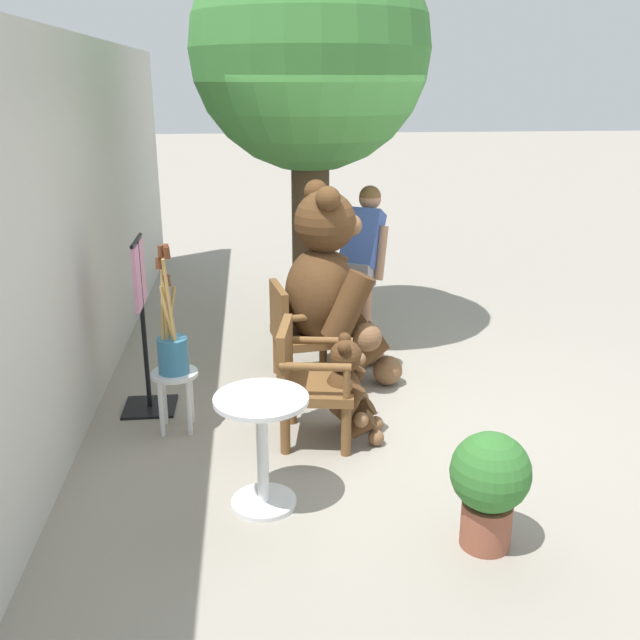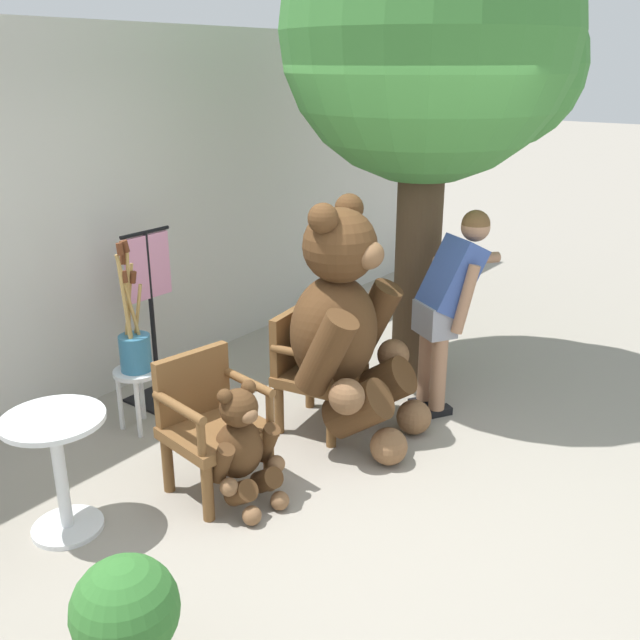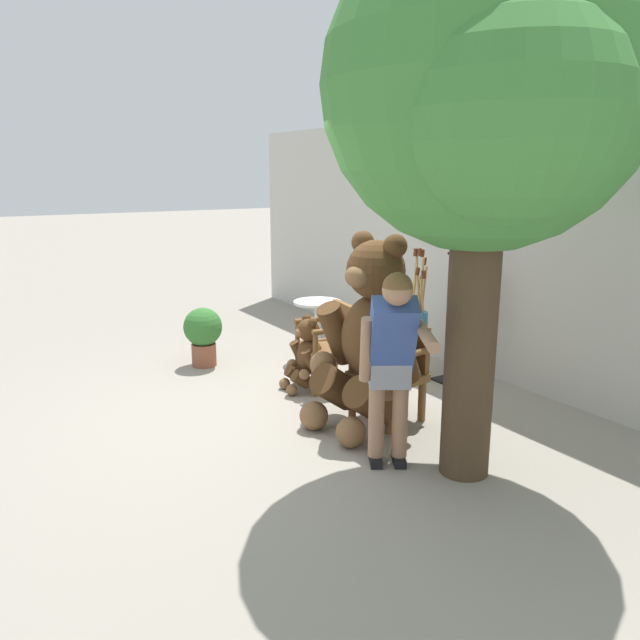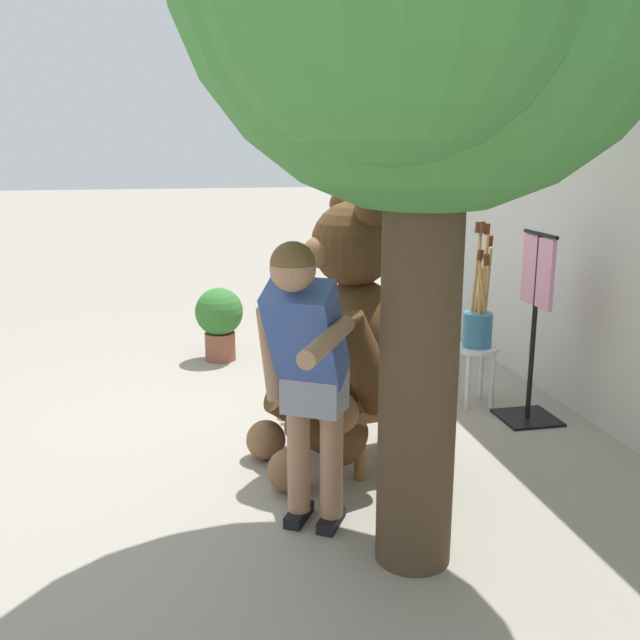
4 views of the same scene
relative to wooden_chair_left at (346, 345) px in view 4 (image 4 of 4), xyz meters
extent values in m
plane|color=gray|center=(0.51, -0.69, -0.46)|extent=(60.00, 60.00, 0.00)
cube|color=beige|center=(0.51, 1.71, 0.94)|extent=(10.00, 0.16, 2.80)
cube|color=brown|center=(-0.01, -0.06, -0.06)|extent=(0.64, 0.60, 0.07)
cylinder|color=brown|center=(-0.27, -0.23, -0.28)|extent=(0.07, 0.07, 0.37)
cylinder|color=brown|center=(0.18, -0.31, -0.28)|extent=(0.07, 0.07, 0.37)
cylinder|color=brown|center=(-0.20, 0.18, -0.28)|extent=(0.07, 0.07, 0.37)
cylinder|color=brown|center=(0.25, 0.11, -0.28)|extent=(0.07, 0.07, 0.37)
cube|color=brown|center=(0.03, 0.17, 0.19)|extent=(0.52, 0.14, 0.42)
cylinder|color=brown|center=(-0.26, -0.02, 0.20)|extent=(0.13, 0.48, 0.06)
cylinder|color=brown|center=(-0.29, -0.23, 0.09)|extent=(0.05, 0.05, 0.22)
cylinder|color=brown|center=(0.24, -0.10, 0.20)|extent=(0.13, 0.48, 0.06)
cylinder|color=brown|center=(0.20, -0.31, 0.09)|extent=(0.05, 0.05, 0.22)
cube|color=brown|center=(1.04, -0.06, -0.06)|extent=(0.63, 0.60, 0.07)
cylinder|color=brown|center=(0.84, -0.30, -0.28)|extent=(0.07, 0.07, 0.37)
cylinder|color=brown|center=(1.30, -0.23, -0.28)|extent=(0.07, 0.07, 0.37)
cylinder|color=brown|center=(0.78, 0.11, -0.28)|extent=(0.07, 0.07, 0.37)
cylinder|color=brown|center=(1.23, 0.18, -0.28)|extent=(0.07, 0.07, 0.37)
cube|color=brown|center=(1.00, 0.17, 0.19)|extent=(0.52, 0.14, 0.42)
cylinder|color=brown|center=(0.79, -0.10, 0.20)|extent=(0.13, 0.48, 0.06)
cylinder|color=brown|center=(0.82, -0.31, 0.09)|extent=(0.05, 0.05, 0.22)
cylinder|color=brown|center=(1.28, -0.02, 0.20)|extent=(0.13, 0.48, 0.06)
cylinder|color=brown|center=(1.32, -0.23, 0.09)|extent=(0.05, 0.05, 0.22)
ellipsoid|color=#4C3019|center=(1.04, -0.18, 0.31)|extent=(0.77, 0.68, 0.79)
sphere|color=#4C3019|center=(1.04, -0.22, 0.92)|extent=(0.50, 0.50, 0.50)
ellipsoid|color=brown|center=(1.08, -0.43, 0.88)|extent=(0.26, 0.22, 0.19)
sphere|color=black|center=(1.08, -0.43, 0.89)|extent=(0.07, 0.07, 0.07)
sphere|color=#4C3019|center=(0.85, -0.22, 1.13)|extent=(0.20, 0.20, 0.20)
sphere|color=#4C3019|center=(1.23, -0.16, 1.13)|extent=(0.20, 0.20, 0.20)
cylinder|color=#4C3019|center=(0.69, -0.37, 0.31)|extent=(0.29, 0.47, 0.60)
sphere|color=brown|center=(0.70, -0.53, 0.04)|extent=(0.24, 0.24, 0.24)
cylinder|color=#4C3019|center=(1.42, -0.25, 0.31)|extent=(0.29, 0.47, 0.60)
sphere|color=brown|center=(1.47, -0.41, 0.04)|extent=(0.24, 0.24, 0.24)
cylinder|color=#4C3019|center=(0.87, -0.50, -0.12)|extent=(0.36, 0.53, 0.47)
sphere|color=brown|center=(0.89, -0.74, -0.34)|extent=(0.25, 0.25, 0.25)
cylinder|color=#4C3019|center=(1.29, -0.44, -0.12)|extent=(0.36, 0.53, 0.47)
sphere|color=brown|center=(1.35, -0.67, -0.34)|extent=(0.25, 0.25, 0.25)
ellipsoid|color=#4C3019|center=(-0.01, -0.24, -0.11)|extent=(0.35, 0.31, 0.36)
sphere|color=#4C3019|center=(-0.01, -0.26, 0.17)|extent=(0.23, 0.23, 0.23)
ellipsoid|color=brown|center=(-0.03, -0.36, 0.15)|extent=(0.12, 0.10, 0.08)
sphere|color=black|center=(-0.03, -0.36, 0.16)|extent=(0.03, 0.03, 0.03)
sphere|color=#4C3019|center=(-0.10, -0.23, 0.27)|extent=(0.09, 0.09, 0.09)
sphere|color=#4C3019|center=(0.07, -0.26, 0.27)|extent=(0.09, 0.09, 0.09)
cylinder|color=#4C3019|center=(-0.19, -0.27, -0.11)|extent=(0.13, 0.21, 0.27)
sphere|color=brown|center=(-0.21, -0.34, -0.23)|extent=(0.11, 0.11, 0.11)
cylinder|color=#4C3019|center=(0.15, -0.33, -0.11)|extent=(0.13, 0.21, 0.27)
sphere|color=brown|center=(0.14, -0.40, -0.23)|extent=(0.11, 0.11, 0.11)
cylinder|color=#4C3019|center=(-0.13, -0.36, -0.31)|extent=(0.17, 0.24, 0.21)
sphere|color=brown|center=(-0.15, -0.46, -0.40)|extent=(0.12, 0.12, 0.12)
cylinder|color=#4C3019|center=(0.06, -0.39, -0.31)|extent=(0.17, 0.24, 0.21)
sphere|color=brown|center=(0.06, -0.50, -0.40)|extent=(0.12, 0.12, 0.12)
cube|color=black|center=(1.69, -0.67, -0.43)|extent=(0.25, 0.20, 0.06)
cylinder|color=#A37556|center=(1.69, -0.67, 0.01)|extent=(0.12, 0.12, 0.82)
cube|color=black|center=(1.78, -0.52, -0.43)|extent=(0.25, 0.20, 0.06)
cylinder|color=#A37556|center=(1.78, -0.52, 0.01)|extent=(0.12, 0.12, 0.82)
cube|color=gray|center=(1.73, -0.59, 0.29)|extent=(0.34, 0.37, 0.24)
cube|color=#385199|center=(1.84, -0.66, 0.60)|extent=(0.53, 0.49, 0.57)
sphere|color=#A37556|center=(1.99, -0.74, 0.94)|extent=(0.21, 0.21, 0.21)
sphere|color=brown|center=(1.99, -0.74, 0.96)|extent=(0.21, 0.21, 0.21)
cylinder|color=#A37556|center=(2.15, -0.62, 0.65)|extent=(0.53, 0.36, 0.10)
cylinder|color=#A37556|center=(1.74, -0.82, 0.48)|extent=(0.21, 0.17, 0.51)
cylinder|color=silver|center=(0.23, 0.96, -0.02)|extent=(0.34, 0.34, 0.03)
cylinder|color=silver|center=(0.33, 1.06, -0.25)|extent=(0.04, 0.04, 0.43)
cylinder|color=silver|center=(0.13, 1.06, -0.25)|extent=(0.04, 0.04, 0.43)
cylinder|color=silver|center=(0.33, 0.86, -0.25)|extent=(0.04, 0.04, 0.43)
cylinder|color=silver|center=(0.13, 0.86, -0.25)|extent=(0.04, 0.04, 0.43)
cylinder|color=teal|center=(0.23, 0.96, 0.13)|extent=(0.22, 0.22, 0.26)
cylinder|color=tan|center=(0.23, 0.96, 0.47)|extent=(0.16, 0.05, 0.78)
cylinder|color=#592D19|center=(0.23, 0.96, 0.90)|extent=(0.06, 0.05, 0.09)
cylinder|color=tan|center=(0.24, 1.02, 0.42)|extent=(0.14, 0.05, 0.68)
cylinder|color=#592D19|center=(0.24, 1.02, 0.80)|extent=(0.06, 0.05, 0.09)
cylinder|color=tan|center=(0.28, 0.98, 0.35)|extent=(0.06, 0.13, 0.55)
cylinder|color=#592D19|center=(0.28, 0.98, 0.67)|extent=(0.05, 0.06, 0.09)
cylinder|color=tan|center=(0.23, 0.99, 0.46)|extent=(0.08, 0.03, 0.77)
cylinder|color=#592D19|center=(0.23, 0.99, 0.89)|extent=(0.05, 0.04, 0.08)
cylinder|color=tan|center=(0.20, 0.96, 0.36)|extent=(0.04, 0.11, 0.57)
cylinder|color=#592D19|center=(0.20, 0.96, 0.69)|extent=(0.05, 0.06, 0.09)
cylinder|color=tan|center=(0.17, 0.95, 0.46)|extent=(0.04, 0.08, 0.78)
cylinder|color=#592D19|center=(0.17, 0.95, 0.89)|extent=(0.05, 0.05, 0.08)
cylinder|color=silver|center=(-0.82, 0.35, 0.24)|extent=(0.56, 0.56, 0.03)
cylinder|color=silver|center=(-0.82, 0.35, -0.12)|extent=(0.07, 0.07, 0.69)
cylinder|color=silver|center=(-0.82, 0.35, -0.45)|extent=(0.40, 0.40, 0.03)
cylinder|color=#473523|center=(2.15, -0.20, 0.60)|extent=(0.36, 0.36, 2.13)
cylinder|color=brown|center=(-1.34, -0.87, -0.33)|extent=(0.28, 0.28, 0.26)
sphere|color=#33702D|center=(-1.34, -0.87, 0.00)|extent=(0.44, 0.44, 0.44)
cube|color=black|center=(0.61, 1.21, -0.45)|extent=(0.40, 0.40, 0.02)
cylinder|color=black|center=(0.61, 1.21, 0.21)|extent=(0.04, 0.04, 1.35)
cylinder|color=black|center=(0.61, 1.21, 0.89)|extent=(0.44, 0.03, 0.03)
cube|color=pink|center=(0.61, 1.21, 0.63)|extent=(0.40, 0.03, 0.48)
camera|label=1|loc=(-4.61, 0.37, 2.01)|focal=40.00mm
camera|label=2|loc=(-2.69, -2.86, 2.06)|focal=40.00mm
camera|label=3|loc=(5.22, -3.35, 1.72)|focal=35.00mm
camera|label=4|loc=(5.08, -1.26, 1.47)|focal=40.00mm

